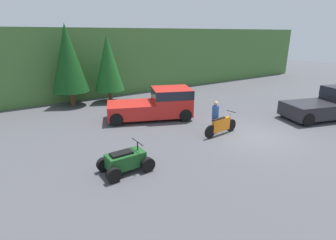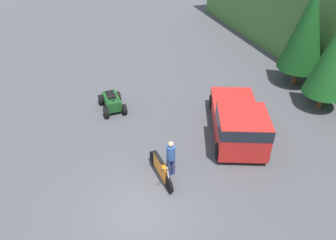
{
  "view_description": "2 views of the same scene",
  "coord_description": "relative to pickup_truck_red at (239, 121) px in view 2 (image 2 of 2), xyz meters",
  "views": [
    {
      "loc": [
        -10.95,
        -8.14,
        5.19
      ],
      "look_at": [
        -3.97,
        2.5,
        0.95
      ],
      "focal_mm": 28.0,
      "sensor_mm": 36.0,
      "label": 1
    },
    {
      "loc": [
        8.02,
        -1.76,
        9.85
      ],
      "look_at": [
        -3.97,
        2.5,
        0.95
      ],
      "focal_mm": 35.0,
      "sensor_mm": 36.0,
      "label": 2
    }
  ],
  "objects": [
    {
      "name": "tree_mid_left",
      "position": [
        -0.97,
        5.72,
        2.0
      ],
      "size": [
        2.24,
        2.24,
        5.1
      ],
      "color": "brown",
      "rests_on": "ground_plane"
    },
    {
      "name": "ground_plane",
      "position": [
        2.68,
        -5.58,
        -1.0
      ],
      "size": [
        80.0,
        80.0,
        0.0
      ],
      "primitive_type": "plane",
      "color": "#4C4C51"
    },
    {
      "name": "tree_left",
      "position": [
        -3.76,
        6.22,
        2.46
      ],
      "size": [
        2.58,
        2.58,
        5.87
      ],
      "color": "brown",
      "rests_on": "ground_plane"
    },
    {
      "name": "dirt_bike",
      "position": [
        1.28,
        -4.3,
        -0.51
      ],
      "size": [
        2.34,
        0.6,
        1.17
      ],
      "rotation": [
        0.0,
        0.0,
        0.07
      ],
      "color": "black",
      "rests_on": "ground_plane"
    },
    {
      "name": "rider_person",
      "position": [
        1.25,
        -3.86,
        -0.04
      ],
      "size": [
        0.4,
        0.4,
        1.75
      ],
      "rotation": [
        0.0,
        0.0,
        0.13
      ],
      "color": "navy",
      "rests_on": "ground_plane"
    },
    {
      "name": "pickup_truck_red",
      "position": [
        0.0,
        0.0,
        0.0
      ],
      "size": [
        5.63,
        3.96,
        1.91
      ],
      "rotation": [
        0.0,
        0.0,
        -0.38
      ],
      "color": "red",
      "rests_on": "ground_plane"
    },
    {
      "name": "quad_atv",
      "position": [
        -4.62,
        -5.13,
        -0.55
      ],
      "size": [
        2.01,
        1.22,
        1.14
      ],
      "rotation": [
        0.0,
        0.0,
        0.02
      ],
      "color": "black",
      "rests_on": "ground_plane"
    }
  ]
}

